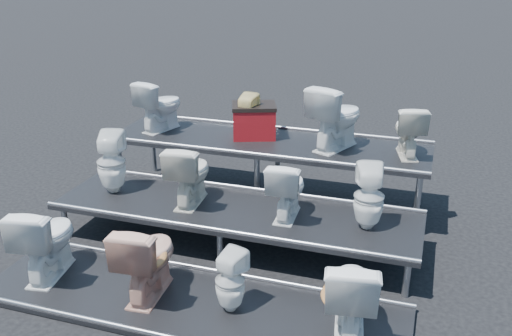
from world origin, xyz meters
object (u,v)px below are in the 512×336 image
(toilet_8, at_px, (160,105))
(toilet_10, at_px, (336,117))
(toilet_4, at_px, (111,162))
(toilet_9, at_px, (247,117))
(red_crate, at_px, (254,122))
(toilet_5, at_px, (189,173))
(toilet_6, at_px, (287,188))
(toilet_11, at_px, (409,130))
(toilet_3, at_px, (351,294))
(toilet_1, at_px, (147,258))
(toilet_7, at_px, (369,197))
(toilet_0, at_px, (46,239))
(toilet_2, at_px, (230,281))

(toilet_8, xyz_separation_m, toilet_10, (2.45, 0.00, 0.06))
(toilet_4, relative_size, toilet_9, 1.25)
(toilet_9, distance_m, red_crate, 0.16)
(toilet_5, xyz_separation_m, toilet_8, (-1.01, 1.30, 0.39))
(toilet_5, distance_m, toilet_8, 1.69)
(toilet_6, relative_size, toilet_11, 1.04)
(toilet_3, bearing_deg, toilet_4, -31.42)
(toilet_1, distance_m, toilet_6, 1.70)
(toilet_1, relative_size, toilet_10, 0.98)
(toilet_8, relative_size, toilet_9, 1.16)
(toilet_7, bearing_deg, toilet_0, 11.01)
(toilet_1, xyz_separation_m, toilet_7, (1.93, 1.30, 0.35))
(toilet_9, bearing_deg, toilet_0, 69.13)
(toilet_8, bearing_deg, toilet_4, 106.14)
(toilet_2, relative_size, toilet_11, 0.96)
(toilet_11, bearing_deg, toilet_1, 36.22)
(toilet_4, bearing_deg, toilet_7, 164.09)
(toilet_4, xyz_separation_m, red_crate, (1.34, 1.41, 0.22))
(toilet_0, xyz_separation_m, toilet_1, (1.16, 0.00, -0.00))
(toilet_0, height_order, toilet_2, toilet_0)
(toilet_4, bearing_deg, toilet_10, -168.12)
(toilet_7, xyz_separation_m, toilet_9, (-1.79, 1.30, 0.35))
(toilet_4, distance_m, toilet_6, 2.19)
(toilet_8, bearing_deg, red_crate, -158.76)
(toilet_3, relative_size, toilet_4, 1.08)
(toilet_0, relative_size, red_crate, 1.46)
(toilet_0, distance_m, toilet_3, 3.13)
(toilet_1, bearing_deg, toilet_0, -4.39)
(toilet_3, bearing_deg, toilet_5, -40.60)
(toilet_2, height_order, toilet_10, toilet_10)
(toilet_6, bearing_deg, toilet_4, -2.71)
(toilet_5, distance_m, toilet_7, 2.06)
(toilet_5, height_order, toilet_9, toilet_9)
(toilet_7, height_order, toilet_10, toilet_10)
(toilet_0, xyz_separation_m, toilet_6, (2.20, 1.30, 0.33))
(toilet_8, relative_size, red_crate, 1.27)
(toilet_2, xyz_separation_m, toilet_11, (1.35, 2.60, 0.81))
(toilet_8, bearing_deg, toilet_10, -163.32)
(toilet_10, bearing_deg, toilet_1, 86.03)
(toilet_11, bearing_deg, toilet_2, 49.11)
(toilet_10, height_order, toilet_11, toilet_10)
(toilet_3, distance_m, red_crate, 3.29)
(toilet_0, bearing_deg, toilet_7, -166.70)
(toilet_0, relative_size, toilet_3, 1.00)
(toilet_5, distance_m, toilet_9, 1.37)
(toilet_4, relative_size, toilet_8, 1.07)
(toilet_3, distance_m, toilet_8, 4.12)
(toilet_7, bearing_deg, toilet_2, 38.60)
(toilet_5, bearing_deg, toilet_1, 90.87)
(toilet_0, height_order, toilet_8, toilet_8)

